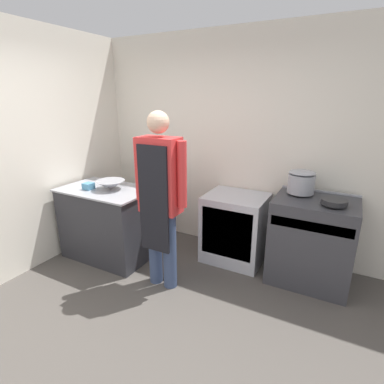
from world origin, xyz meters
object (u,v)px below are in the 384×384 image
object	(u,v)px
stock_pot	(301,182)
person_cook	(160,193)
stove	(311,241)
mixing_bowl	(111,185)
plastic_tub	(88,186)
fridge_unit	(235,228)
saute_pan	(334,202)

from	to	relation	value
stock_pot	person_cook	bearing A→B (deg)	-141.65
stove	mixing_bowl	distance (m)	2.34
plastic_tub	stock_pot	bearing A→B (deg)	20.03
plastic_tub	mixing_bowl	bearing A→B (deg)	26.12
fridge_unit	person_cook	world-z (taller)	person_cook
person_cook	saute_pan	size ratio (longest dim) A/B	7.52
stove	saute_pan	bearing A→B (deg)	-34.22
mixing_bowl	person_cook	bearing A→B (deg)	-14.62
stove	mixing_bowl	size ratio (longest dim) A/B	2.77
person_cook	saute_pan	world-z (taller)	person_cook
mixing_bowl	saute_pan	distance (m)	2.43
stove	person_cook	xyz separation A→B (m)	(-1.36, -0.82, 0.56)
stove	fridge_unit	bearing A→B (deg)	177.00
mixing_bowl	stove	bearing A→B (deg)	15.09
fridge_unit	saute_pan	distance (m)	1.19
stove	stock_pot	world-z (taller)	stock_pot
stove	plastic_tub	xyz separation A→B (m)	(-2.46, -0.71, 0.46)
stove	person_cook	size ratio (longest dim) A/B	0.52
stock_pot	saute_pan	distance (m)	0.43
fridge_unit	person_cook	xyz separation A→B (m)	(-0.49, -0.87, 0.61)
mixing_bowl	plastic_tub	size ratio (longest dim) A/B	3.16
mixing_bowl	saute_pan	bearing A→B (deg)	11.55
stock_pot	stove	bearing A→B (deg)	-31.66
plastic_tub	person_cook	bearing A→B (deg)	-5.52
fridge_unit	mixing_bowl	bearing A→B (deg)	-154.36
stove	fridge_unit	world-z (taller)	stove
person_cook	stock_pot	bearing A→B (deg)	38.35
fridge_unit	saute_pan	xyz separation A→B (m)	(1.04, -0.16, 0.56)
person_cook	stock_pot	distance (m)	1.51
fridge_unit	mixing_bowl	size ratio (longest dim) A/B	2.41
fridge_unit	plastic_tub	xyz separation A→B (m)	(-1.58, -0.76, 0.51)
fridge_unit	plastic_tub	bearing A→B (deg)	-154.29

